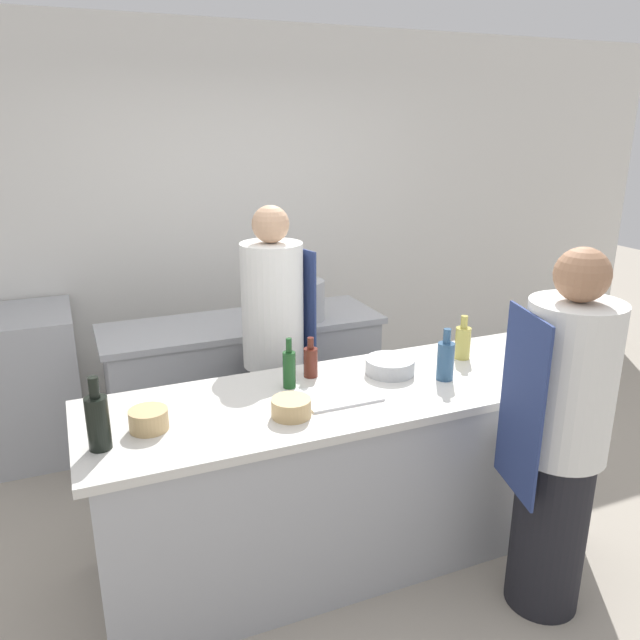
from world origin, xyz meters
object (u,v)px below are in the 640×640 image
at_px(bottle_wine, 289,368).
at_px(bowl_ceramic_blue, 291,408).
at_px(bottle_olive_oil, 311,361).
at_px(oven_range, 4,388).
at_px(chef_at_prep_near, 560,441).
at_px(bowl_mixing_large, 390,366).
at_px(stockpot, 305,300).
at_px(bottle_water, 98,421).
at_px(chef_at_stove, 274,352).
at_px(bottle_cooking_oil, 515,342).
at_px(bottle_vinegar, 463,342).
at_px(bowl_prep_small, 149,420).
at_px(bottle_sauce, 446,360).

height_order(bottle_wine, bowl_ceramic_blue, bottle_wine).
height_order(bottle_olive_oil, bottle_wine, bottle_wine).
xyz_separation_m(oven_range, chef_at_prep_near, (2.31, -2.41, 0.34)).
xyz_separation_m(chef_at_prep_near, bowl_mixing_large, (-0.39, 0.80, 0.11)).
height_order(bottle_olive_oil, bowl_mixing_large, bottle_olive_oil).
bearing_deg(stockpot, bowl_mixing_large, -86.47).
relative_size(bottle_water, bowl_ceramic_blue, 1.73).
distance_m(chef_at_prep_near, stockpot, 1.88).
height_order(chef_at_prep_near, chef_at_stove, chef_at_stove).
distance_m(bottle_olive_oil, bottle_cooking_oil, 1.14).
xyz_separation_m(bottle_wine, bottle_water, (-0.89, -0.27, 0.02)).
height_order(chef_at_prep_near, stockpot, chef_at_prep_near).
bearing_deg(bottle_water, oven_range, 105.10).
height_order(chef_at_prep_near, bottle_vinegar, chef_at_prep_near).
distance_m(oven_range, bottle_wine, 2.16).
bearing_deg(chef_at_prep_near, bottle_olive_oil, 54.65).
height_order(bottle_vinegar, bottle_water, bottle_water).
xyz_separation_m(bottle_olive_oil, bottle_water, (-1.03, -0.35, 0.04)).
relative_size(chef_at_prep_near, bowl_ceramic_blue, 9.48).
relative_size(oven_range, bottle_water, 3.19).
xyz_separation_m(bowl_prep_small, bowl_ceramic_blue, (0.59, -0.11, -0.00)).
bearing_deg(bottle_olive_oil, bottle_wine, -149.66).
relative_size(bottle_sauce, bowl_mixing_large, 1.05).
bearing_deg(bottle_wine, bottle_cooking_oil, -4.14).
height_order(bottle_cooking_oil, bowl_ceramic_blue, bottle_cooking_oil).
relative_size(bottle_cooking_oil, stockpot, 0.82).
xyz_separation_m(bottle_olive_oil, bowl_prep_small, (-0.84, -0.27, -0.04)).
xyz_separation_m(oven_range, bowl_prep_small, (0.70, -1.76, 0.46)).
xyz_separation_m(bottle_wine, bottle_cooking_oil, (1.27, -0.09, -0.02)).
height_order(oven_range, bottle_cooking_oil, bottle_cooking_oil).
xyz_separation_m(bottle_cooking_oil, bowl_prep_small, (-1.96, -0.09, -0.04)).
distance_m(bottle_vinegar, bowl_ceramic_blue, 1.14).
distance_m(chef_at_stove, bowl_ceramic_blue, 0.92).
bearing_deg(bowl_prep_small, bottle_sauce, -1.13).
xyz_separation_m(bottle_wine, bowl_ceramic_blue, (-0.10, -0.29, -0.06)).
relative_size(oven_range, bottle_olive_oil, 4.66).
bearing_deg(chef_at_prep_near, chef_at_stove, 43.77).
bearing_deg(chef_at_stove, bowl_prep_small, -60.49).
distance_m(bowl_mixing_large, stockpot, 1.02).
bearing_deg(bottle_vinegar, stockpot, 118.17).
relative_size(chef_at_prep_near, bottle_sauce, 6.27).
relative_size(chef_at_prep_near, bottle_cooking_oil, 7.93).
bearing_deg(bottle_sauce, chef_at_stove, 128.14).
relative_size(oven_range, bottle_cooking_oil, 4.61).
height_order(oven_range, chef_at_prep_near, chef_at_prep_near).
height_order(bottle_vinegar, bowl_prep_small, bottle_vinegar).
relative_size(bottle_vinegar, stockpot, 0.94).
xyz_separation_m(bottle_olive_oil, bottle_wine, (-0.15, -0.08, 0.02)).
height_order(bottle_vinegar, bottle_wine, bottle_wine).
bearing_deg(bottle_cooking_oil, oven_range, 147.86).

